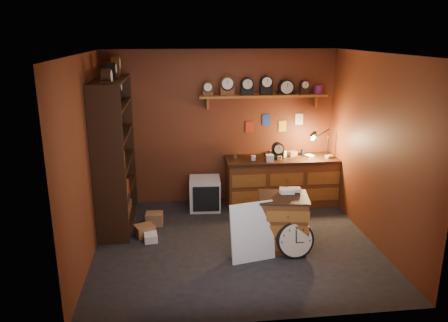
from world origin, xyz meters
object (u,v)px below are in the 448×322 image
(shelving_unit, at_px, (112,147))
(workbench, at_px, (282,178))
(low_cabinet, at_px, (283,220))
(big_round_clock, at_px, (295,240))

(shelving_unit, height_order, workbench, shelving_unit)
(shelving_unit, xyz_separation_m, workbench, (2.84, 0.49, -0.78))
(workbench, bearing_deg, low_cabinet, -103.87)
(shelving_unit, distance_m, workbench, 2.99)
(shelving_unit, relative_size, low_cabinet, 2.97)
(low_cabinet, xyz_separation_m, big_round_clock, (0.11, -0.29, -0.17))
(low_cabinet, bearing_deg, shelving_unit, 163.67)
(workbench, height_order, low_cabinet, workbench)
(shelving_unit, height_order, big_round_clock, shelving_unit)
(low_cabinet, relative_size, big_round_clock, 1.68)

